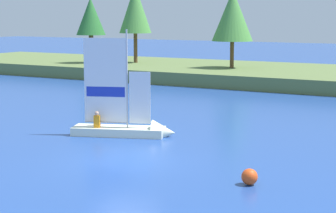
{
  "coord_description": "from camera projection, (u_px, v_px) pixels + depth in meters",
  "views": [
    {
      "loc": [
        12.52,
        -18.94,
        5.7
      ],
      "look_at": [
        -1.48,
        6.21,
        1.2
      ],
      "focal_mm": 62.87,
      "sensor_mm": 36.0,
      "label": 1
    }
  ],
  "objects": [
    {
      "name": "ground_plane",
      "position": [
        124.0,
        160.0,
        23.25
      ],
      "size": [
        200.0,
        200.0,
        0.0
      ],
      "primitive_type": "plane",
      "color": "#234793"
    },
    {
      "name": "shore_bank",
      "position": [
        321.0,
        77.0,
        48.8
      ],
      "size": [
        80.0,
        14.48,
        1.09
      ],
      "primitive_type": "cube",
      "color": "#5B703D",
      "rests_on": "ground"
    },
    {
      "name": "shoreline_tree_left",
      "position": [
        91.0,
        17.0,
        56.27
      ],
      "size": [
        2.81,
        2.81,
        6.24
      ],
      "color": "brown",
      "rests_on": "shore_bank"
    },
    {
      "name": "shoreline_tree_midleft",
      "position": [
        135.0,
        9.0,
        56.4
      ],
      "size": [
        3.1,
        3.1,
        7.48
      ],
      "color": "brown",
      "rests_on": "shore_bank"
    },
    {
      "name": "shoreline_tree_centre",
      "position": [
        233.0,
        15.0,
        50.86
      ],
      "size": [
        3.56,
        3.56,
        6.78
      ],
      "color": "brown",
      "rests_on": "shore_bank"
    },
    {
      "name": "sailboat",
      "position": [
        134.0,
        127.0,
        27.94
      ],
      "size": [
        5.06,
        2.86,
        5.43
      ],
      "rotation": [
        0.0,
        0.0,
        0.35
      ],
      "color": "silver",
      "rests_on": "ground"
    },
    {
      "name": "channel_buoy",
      "position": [
        250.0,
        177.0,
        19.87
      ],
      "size": [
        0.56,
        0.56,
        0.56
      ],
      "primitive_type": "sphere",
      "color": "#E54C19",
      "rests_on": "ground"
    }
  ]
}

